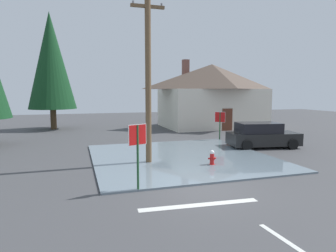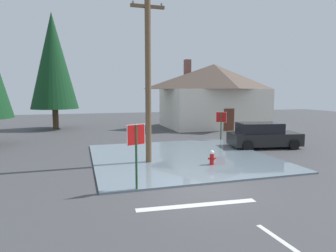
# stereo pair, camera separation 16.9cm
# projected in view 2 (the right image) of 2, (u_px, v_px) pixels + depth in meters

# --- Properties ---
(ground_plane) EXTENTS (80.00, 80.00, 0.10)m
(ground_plane) POSITION_uv_depth(u_px,v_px,m) (200.00, 189.00, 10.77)
(ground_plane) COLOR #424244
(flood_puddle) EXTENTS (9.14, 9.40, 0.08)m
(flood_puddle) POSITION_uv_depth(u_px,v_px,m) (181.00, 157.00, 15.76)
(flood_puddle) COLOR slate
(flood_puddle) RESTS_ON ground
(lane_stop_bar) EXTENTS (3.85, 0.56, 0.01)m
(lane_stop_bar) POSITION_uv_depth(u_px,v_px,m) (198.00, 205.00, 9.13)
(lane_stop_bar) COLOR silver
(lane_stop_bar) RESTS_ON ground
(lane_center_stripe) EXTENTS (0.26, 2.80, 0.01)m
(lane_center_stripe) POSITION_uv_depth(u_px,v_px,m) (298.00, 252.00, 6.44)
(lane_center_stripe) COLOR silver
(lane_center_stripe) RESTS_ON ground
(stop_sign_near) EXTENTS (0.68, 0.29, 2.37)m
(stop_sign_near) POSITION_uv_depth(u_px,v_px,m) (136.00, 144.00, 10.22)
(stop_sign_near) COLOR #1E4C28
(stop_sign_near) RESTS_ON ground
(fire_hydrant) EXTENTS (0.38, 0.33, 0.76)m
(fire_hydrant) POSITION_uv_depth(u_px,v_px,m) (212.00, 158.00, 13.90)
(fire_hydrant) COLOR red
(fire_hydrant) RESTS_ON ground
(utility_pole) EXTENTS (1.60, 0.28, 7.99)m
(utility_pole) POSITION_uv_depth(u_px,v_px,m) (148.00, 77.00, 14.01)
(utility_pole) COLOR brown
(utility_pole) RESTS_ON ground
(stop_sign_far) EXTENTS (0.65, 0.40, 2.06)m
(stop_sign_far) POSITION_uv_depth(u_px,v_px,m) (221.00, 120.00, 21.17)
(stop_sign_far) COLOR #1E4C28
(stop_sign_far) RESTS_ON ground
(house) EXTENTS (10.11, 7.08, 6.68)m
(house) POSITION_uv_depth(u_px,v_px,m) (213.00, 95.00, 29.41)
(house) COLOR silver
(house) RESTS_ON ground
(parked_car) EXTENTS (4.54, 2.58, 1.57)m
(parked_car) POSITION_uv_depth(u_px,v_px,m) (263.00, 136.00, 18.52)
(parked_car) COLOR black
(parked_car) RESTS_ON ground
(pine_tree_tall_left) EXTENTS (4.28, 4.28, 10.70)m
(pine_tree_tall_left) POSITION_uv_depth(u_px,v_px,m) (53.00, 61.00, 27.18)
(pine_tree_tall_left) COLOR #4C3823
(pine_tree_tall_left) RESTS_ON ground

